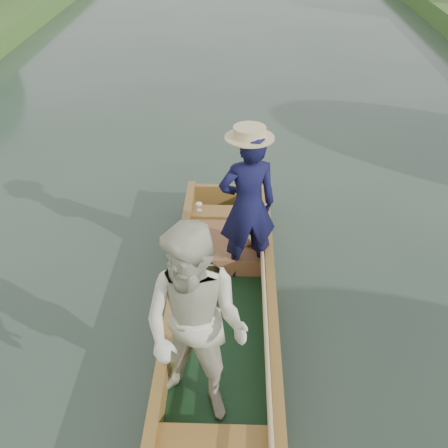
{
  "coord_description": "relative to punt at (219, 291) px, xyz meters",
  "views": [
    {
      "loc": [
        0.16,
        -4.42,
        4.16
      ],
      "look_at": [
        0.0,
        0.6,
        0.95
      ],
      "focal_mm": 45.0,
      "sensor_mm": 36.0,
      "label": 1
    }
  ],
  "objects": [
    {
      "name": "punt",
      "position": [
        0.0,
        0.0,
        0.0
      ],
      "size": [
        1.36,
        5.0,
        1.98
      ],
      "color": "#133218",
      "rests_on": "ground"
    },
    {
      "name": "ground",
      "position": [
        0.03,
        0.23,
        -0.72
      ],
      "size": [
        120.0,
        120.0,
        0.0
      ],
      "primitive_type": "plane",
      "color": "#283D30",
      "rests_on": "ground"
    }
  ]
}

